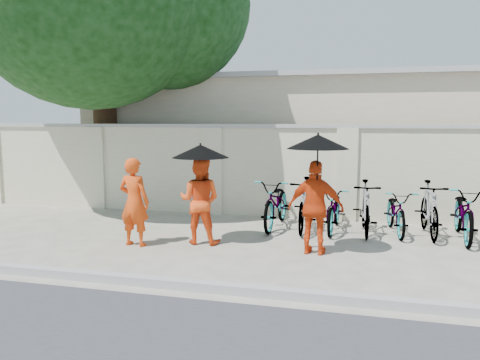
# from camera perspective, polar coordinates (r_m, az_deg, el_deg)

# --- Properties ---
(ground) EXTENTS (80.00, 80.00, 0.00)m
(ground) POSITION_cam_1_polar(r_m,az_deg,el_deg) (7.80, -2.96, -8.84)
(ground) COLOR #B2AA98
(kerb) EXTENTS (40.00, 0.16, 0.12)m
(kerb) POSITION_cam_1_polar(r_m,az_deg,el_deg) (6.26, -7.64, -12.46)
(kerb) COLOR #9B9B9B
(kerb) RESTS_ON ground
(compound_wall) EXTENTS (20.00, 0.30, 2.00)m
(compound_wall) POSITION_cam_1_polar(r_m,az_deg,el_deg) (10.50, 7.41, 0.86)
(compound_wall) COLOR beige
(compound_wall) RESTS_ON ground
(building_behind) EXTENTS (14.00, 6.00, 3.20)m
(building_behind) POSITION_cam_1_polar(r_m,az_deg,el_deg) (14.17, 13.31, 4.82)
(building_behind) COLOR beige
(building_behind) RESTS_ON ground
(monk_left) EXTENTS (0.60, 0.43, 1.54)m
(monk_left) POSITION_cam_1_polar(r_m,az_deg,el_deg) (8.27, -12.78, -2.62)
(monk_left) COLOR #E74510
(monk_left) RESTS_ON ground
(monk_center) EXTENTS (0.76, 0.59, 1.53)m
(monk_center) POSITION_cam_1_polar(r_m,az_deg,el_deg) (8.25, -4.92, -2.50)
(monk_center) COLOR #F74B16
(monk_center) RESTS_ON ground
(parasol_center) EXTENTS (0.98, 0.98, 0.88)m
(parasol_center) POSITION_cam_1_polar(r_m,az_deg,el_deg) (8.06, -4.84, 3.52)
(parasol_center) COLOR black
(parasol_center) RESTS_ON ground
(monk_right) EXTENTS (0.93, 0.47, 1.53)m
(monk_right) POSITION_cam_1_polar(r_m,az_deg,el_deg) (7.65, 9.21, -3.35)
(monk_right) COLOR red
(monk_right) RESTS_ON ground
(parasol_right) EXTENTS (0.98, 0.98, 1.08)m
(parasol_right) POSITION_cam_1_polar(r_m,az_deg,el_deg) (7.45, 9.48, 4.63)
(parasol_right) COLOR black
(parasol_right) RESTS_ON ground
(bike_0) EXTENTS (0.75, 1.94, 1.01)m
(bike_0) POSITION_cam_1_polar(r_m,az_deg,el_deg) (9.52, 4.49, -2.79)
(bike_0) COLOR gray
(bike_0) RESTS_ON ground
(bike_1) EXTENTS (0.49, 1.73, 1.04)m
(bike_1) POSITION_cam_1_polar(r_m,az_deg,el_deg) (9.30, 7.87, -2.97)
(bike_1) COLOR gray
(bike_1) RESTS_ON ground
(bike_2) EXTENTS (0.69, 1.72, 0.89)m
(bike_2) POSITION_cam_1_polar(r_m,az_deg,el_deg) (9.37, 11.47, -3.45)
(bike_2) COLOR gray
(bike_2) RESTS_ON ground
(bike_3) EXTENTS (0.55, 1.72, 1.02)m
(bike_3) POSITION_cam_1_polar(r_m,az_deg,el_deg) (9.26, 15.04, -3.26)
(bike_3) COLOR gray
(bike_3) RESTS_ON ground
(bike_4) EXTENTS (0.75, 1.69, 0.86)m
(bike_4) POSITION_cam_1_polar(r_m,az_deg,el_deg) (9.46, 18.53, -3.66)
(bike_4) COLOR gray
(bike_4) RESTS_ON ground
(bike_5) EXTENTS (0.54, 1.73, 1.03)m
(bike_5) POSITION_cam_1_polar(r_m,az_deg,el_deg) (9.46, 22.08, -3.30)
(bike_5) COLOR gray
(bike_5) RESTS_ON ground
(bike_6) EXTENTS (0.77, 1.94, 1.00)m
(bike_6) POSITION_cam_1_polar(r_m,az_deg,el_deg) (9.43, 25.69, -3.61)
(bike_6) COLOR gray
(bike_6) RESTS_ON ground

